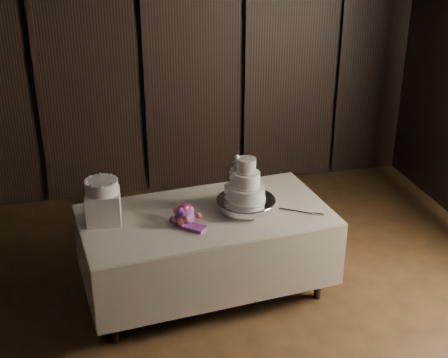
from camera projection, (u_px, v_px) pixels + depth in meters
room at (222, 213)px, 3.42m from camera, size 6.08×7.08×3.08m
display_table at (206, 250)px, 5.13m from camera, size 2.09×1.24×0.76m
cake_stand at (246, 205)px, 5.03m from camera, size 0.57×0.57×0.09m
wedding_cake at (244, 185)px, 4.94m from camera, size 0.34×0.30×0.36m
bouquet at (185, 216)px, 4.82m from camera, size 0.47×0.48×0.18m
box_pedestal at (103, 207)px, 4.82m from camera, size 0.28×0.28×0.25m
small_cake at (102, 186)px, 4.75m from camera, size 0.30×0.30×0.10m
cake_knife at (296, 211)px, 5.02m from camera, size 0.32×0.22×0.01m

